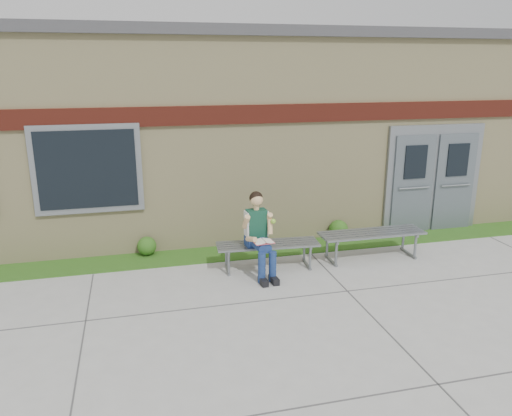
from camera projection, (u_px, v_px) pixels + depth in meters
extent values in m
plane|color=#9E9E99|center=(298.00, 313.00, 7.29)|extent=(80.00, 80.00, 0.00)
cube|color=#194D14|center=(255.00, 251.00, 9.71)|extent=(16.00, 0.80, 0.02)
cube|color=beige|center=(222.00, 128.00, 12.33)|extent=(16.00, 6.00, 4.00)
cube|color=#3F3F42|center=(221.00, 38.00, 11.75)|extent=(16.20, 6.20, 0.20)
cube|color=maroon|center=(251.00, 114.00, 9.34)|extent=(16.00, 0.06, 0.35)
cube|color=slate|center=(87.00, 169.00, 8.88)|extent=(1.90, 0.08, 1.60)
cube|color=black|center=(87.00, 170.00, 8.84)|extent=(1.70, 0.04, 1.40)
cube|color=slate|center=(433.00, 179.00, 10.66)|extent=(2.20, 0.08, 2.30)
cube|color=#525B62|center=(413.00, 185.00, 10.52)|extent=(0.92, 0.06, 2.10)
cube|color=#525B62|center=(454.00, 182.00, 10.76)|extent=(0.92, 0.06, 2.10)
cube|color=slate|center=(268.00, 244.00, 8.78)|extent=(1.84, 0.63, 0.04)
cube|color=slate|center=(228.00, 261.00, 8.68)|extent=(0.08, 0.50, 0.41)
cube|color=slate|center=(306.00, 254.00, 9.02)|extent=(0.08, 0.50, 0.41)
cube|color=slate|center=(372.00, 233.00, 9.23)|extent=(1.98, 0.56, 0.04)
cube|color=slate|center=(332.00, 250.00, 9.12)|extent=(0.05, 0.55, 0.45)
cube|color=slate|center=(409.00, 243.00, 9.49)|extent=(0.05, 0.55, 0.45)
cube|color=navy|center=(256.00, 241.00, 8.65)|extent=(0.38, 0.28, 0.17)
cube|color=#103C2D|center=(256.00, 223.00, 8.54)|extent=(0.35, 0.24, 0.48)
sphere|color=#DFB37B|center=(256.00, 200.00, 8.42)|extent=(0.24, 0.24, 0.22)
sphere|color=black|center=(256.00, 198.00, 8.43)|extent=(0.25, 0.25, 0.23)
cylinder|color=navy|center=(256.00, 245.00, 8.37)|extent=(0.19, 0.45, 0.16)
cylinder|color=navy|center=(266.00, 244.00, 8.43)|extent=(0.19, 0.45, 0.16)
cylinder|color=navy|center=(262.00, 268.00, 8.23)|extent=(0.13, 0.13, 0.53)
cylinder|color=navy|center=(273.00, 267.00, 8.29)|extent=(0.13, 0.13, 0.53)
cube|color=black|center=(263.00, 281.00, 8.22)|extent=(0.13, 0.28, 0.11)
cube|color=black|center=(274.00, 280.00, 8.28)|extent=(0.13, 0.28, 0.11)
cylinder|color=#DFB37B|center=(246.00, 222.00, 8.41)|extent=(0.11, 0.24, 0.28)
cylinder|color=#DFB37B|center=(269.00, 220.00, 8.53)|extent=(0.11, 0.24, 0.28)
cube|color=white|center=(264.00, 241.00, 8.25)|extent=(0.34, 0.26, 0.02)
cube|color=#CD4D59|center=(264.00, 242.00, 8.26)|extent=(0.35, 0.27, 0.01)
sphere|color=#87C434|center=(273.00, 221.00, 8.40)|extent=(0.09, 0.09, 0.09)
sphere|color=#194D14|center=(147.00, 246.00, 9.41)|extent=(0.36, 0.36, 0.36)
sphere|color=#194D14|center=(338.00, 229.00, 10.31)|extent=(0.39, 0.39, 0.39)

